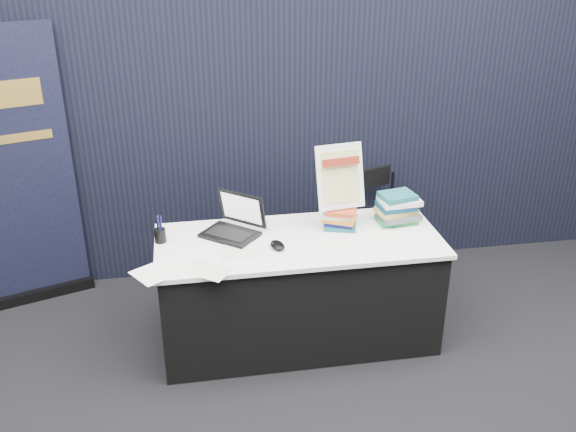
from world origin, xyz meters
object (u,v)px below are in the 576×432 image
at_px(display_table, 298,290).
at_px(pullup_banner, 16,189).
at_px(info_sign, 340,177).
at_px(book_stack_tall, 340,218).
at_px(laptop, 229,224).
at_px(book_stack_short, 398,208).
at_px(stacking_chair, 373,223).

height_order(display_table, pullup_banner, pullup_banner).
height_order(info_sign, pullup_banner, pullup_banner).
height_order(book_stack_tall, info_sign, info_sign).
height_order(laptop, book_stack_tall, laptop).
bearing_deg(book_stack_short, book_stack_tall, -179.74).
height_order(book_stack_tall, pullup_banner, pullup_banner).
height_order(laptop, book_stack_short, laptop).
bearing_deg(book_stack_short, display_table, -169.75).
height_order(display_table, laptop, laptop).
xyz_separation_m(book_stack_tall, stacking_chair, (0.41, 0.55, -0.33)).
relative_size(book_stack_short, stacking_chair, 0.30).
bearing_deg(stacking_chair, info_sign, -147.18).
distance_m(laptop, pullup_banner, 1.57).
bearing_deg(laptop, display_table, 19.31).
bearing_deg(book_stack_tall, display_table, -157.40).
relative_size(display_table, info_sign, 4.20).
distance_m(pullup_banner, stacking_chair, 2.58).
distance_m(laptop, stacking_chair, 1.28).
bearing_deg(pullup_banner, laptop, -43.46).
bearing_deg(pullup_banner, book_stack_tall, -36.50).
bearing_deg(stacking_chair, display_table, -155.36).
bearing_deg(book_stack_tall, laptop, 177.12).
relative_size(display_table, laptop, 4.00).
distance_m(display_table, pullup_banner, 2.08).
relative_size(display_table, stacking_chair, 2.08).
bearing_deg(pullup_banner, info_sign, -35.76).
height_order(laptop, pullup_banner, pullup_banner).
bearing_deg(display_table, book_stack_short, 10.25).
xyz_separation_m(book_stack_tall, info_sign, (0.00, 0.03, 0.27)).
height_order(display_table, book_stack_tall, book_stack_tall).
relative_size(info_sign, pullup_banner, 0.21).
bearing_deg(pullup_banner, display_table, -42.42).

